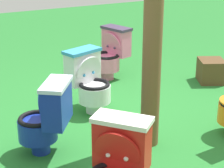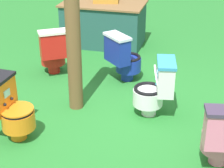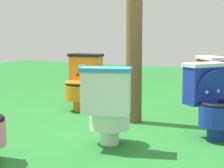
# 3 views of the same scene
# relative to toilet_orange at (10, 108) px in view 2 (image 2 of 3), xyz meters

# --- Properties ---
(ground) EXTENTS (14.00, 14.00, 0.00)m
(ground) POSITION_rel_toilet_orange_xyz_m (0.81, 0.90, -0.37)
(ground) COLOR #26752D
(toilet_orange) EXTENTS (0.53, 0.45, 0.73)m
(toilet_orange) POSITION_rel_toilet_orange_xyz_m (0.00, 0.00, 0.00)
(toilet_orange) COLOR orange
(toilet_orange) RESTS_ON ground
(toilet_blue) EXTENTS (0.61, 0.63, 0.73)m
(toilet_blue) POSITION_rel_toilet_orange_xyz_m (0.61, 1.86, 0.00)
(toilet_blue) COLOR #192D9E
(toilet_blue) RESTS_ON ground
(toilet_white) EXTENTS (0.59, 0.54, 0.73)m
(toilet_white) POSITION_rel_toilet_orange_xyz_m (1.33, 1.10, 0.00)
(toilet_white) COLOR white
(toilet_white) RESTS_ON ground
(toilet_pink) EXTENTS (0.54, 0.59, 0.73)m
(toilet_pink) POSITION_rel_toilet_orange_xyz_m (2.23, 0.36, 0.00)
(toilet_pink) COLOR pink
(toilet_pink) RESTS_ON ground
(toilet_red) EXTENTS (0.63, 0.63, 0.73)m
(toilet_red) POSITION_rel_toilet_orange_xyz_m (-0.43, 1.67, 0.00)
(toilet_red) COLOR red
(toilet_red) RESTS_ON ground
(vendor_table) EXTENTS (1.56, 1.05, 0.85)m
(vendor_table) POSITION_rel_toilet_orange_xyz_m (-0.28, 3.18, 0.02)
(vendor_table) COLOR #23514C
(vendor_table) RESTS_ON ground
(wooden_post) EXTENTS (0.18, 0.18, 2.17)m
(wooden_post) POSITION_rel_toilet_orange_xyz_m (0.34, 0.90, 0.71)
(wooden_post) COLOR brown
(wooden_post) RESTS_ON ground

